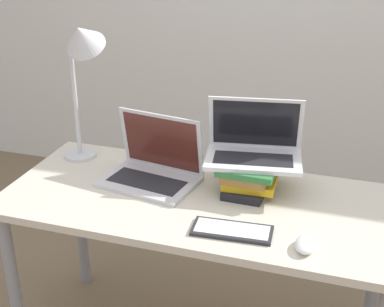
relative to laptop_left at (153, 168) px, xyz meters
The scene contains 7 objects.
desk 0.27m from the laptop_left, 21.48° to the right, with size 1.49×0.67×0.74m.
laptop_left is the anchor object (origin of this frame).
book_stack 0.39m from the laptop_left, ahead, with size 0.22×0.27×0.12m.
laptop_on_books 0.41m from the laptop_left, 10.40° to the left, with size 0.39×0.28×0.23m.
wireless_keyboard 0.49m from the laptop_left, 35.36° to the right, with size 0.28×0.13×0.01m.
mouse 0.71m from the laptop_left, 25.39° to the right, with size 0.07×0.11×0.03m.
desk_lamp 0.54m from the laptop_left, 165.79° to the left, with size 0.23×0.20×0.63m.
Camera 1 is at (0.51, -1.36, 1.73)m, focal length 50.00 mm.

